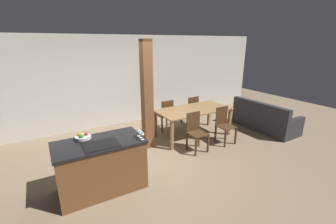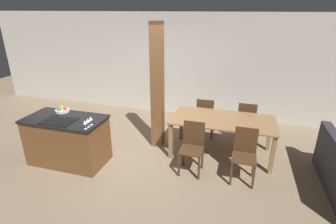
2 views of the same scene
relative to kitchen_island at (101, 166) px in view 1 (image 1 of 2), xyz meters
The scene contains 14 objects.
ground_plane 1.36m from the kitchen_island, 24.80° to the left, with size 16.00×16.00×0.00m, color #847056.
wall_back 3.44m from the kitchen_island, 69.52° to the left, with size 11.20×0.08×2.70m.
kitchen_island is the anchor object (origin of this frame).
fruit_bowl 0.59m from the kitchen_island, 132.16° to the left, with size 0.27×0.27×0.11m.
wine_glass_near 0.93m from the kitchen_island, 25.58° to the right, with size 0.07×0.07×0.16m.
wine_glass_middle 0.91m from the kitchen_island, 19.28° to the right, with size 0.07×0.07×0.16m.
wine_glass_far 0.89m from the kitchen_island, 12.44° to the right, with size 0.07×0.07×0.16m.
dining_table 2.99m from the kitchen_island, 21.90° to the left, with size 1.99×1.00×0.78m.
dining_chair_near_left 2.35m from the kitchen_island, ahead, with size 0.40×0.40×0.92m.
dining_chair_near_right 3.24m from the kitchen_island, ahead, with size 0.40×0.40×0.92m.
dining_chair_far_left 2.96m from the kitchen_island, 38.41° to the left, with size 0.40×0.40×0.92m.
dining_chair_far_right 3.71m from the kitchen_island, 29.75° to the left, with size 0.40×0.40×0.92m.
couch 4.92m from the kitchen_island, ahead, with size 0.86×1.83×0.86m.
timber_post 1.99m from the kitchen_island, 38.41° to the left, with size 0.23×0.23×2.56m.
Camera 1 is at (-1.87, -4.07, 2.50)m, focal length 24.00 mm.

